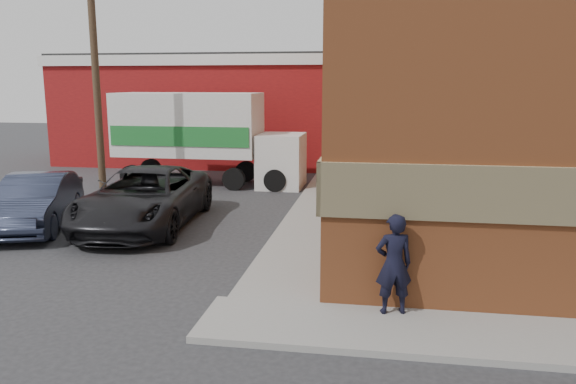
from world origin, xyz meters
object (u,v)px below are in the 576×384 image
at_px(utility_pole, 95,67).
at_px(suv_a, 144,198).
at_px(warehouse, 223,109).
at_px(man, 394,264).
at_px(sedan, 36,202).
at_px(box_truck, 206,132).

relative_size(utility_pole, suv_a, 1.45).
bearing_deg(warehouse, suv_a, -83.30).
height_order(man, sedan, man).
distance_m(sedan, box_truck, 8.30).
bearing_deg(suv_a, sedan, -170.35).
xyz_separation_m(warehouse, sedan, (-1.29, -15.39, -2.03)).
distance_m(man, box_truck, 14.63).
bearing_deg(sedan, suv_a, -3.81).
distance_m(utility_pole, man, 14.36).
height_order(utility_pole, sedan, utility_pole).
bearing_deg(warehouse, sedan, -94.80).
relative_size(warehouse, sedan, 3.41).
relative_size(warehouse, box_truck, 2.12).
height_order(utility_pole, box_truck, utility_pole).
bearing_deg(sedan, box_truck, 53.06).
bearing_deg(box_truck, utility_pole, -131.04).
xyz_separation_m(man, suv_a, (-7.11, 5.59, -0.17)).
distance_m(utility_pole, sedan, 5.91).
relative_size(warehouse, suv_a, 2.63).
xyz_separation_m(utility_pole, suv_a, (3.22, -3.66, -3.88)).
bearing_deg(suv_a, warehouse, 92.72).
bearing_deg(suv_a, box_truck, 88.33).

